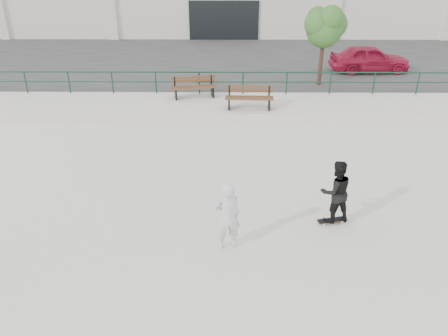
{
  "coord_description": "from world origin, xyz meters",
  "views": [
    {
      "loc": [
        0.32,
        -8.8,
        6.59
      ],
      "look_at": [
        0.21,
        2.0,
        1.1
      ],
      "focal_mm": 35.0,
      "sensor_mm": 36.0,
      "label": 1
    }
  ],
  "objects_px": {
    "red_car": "(369,58)",
    "skateboard": "(332,220)",
    "seated_skater": "(227,216)",
    "standing_skater": "(336,192)",
    "bench_left": "(194,87)",
    "bench_right": "(249,98)",
    "tree": "(325,25)"
  },
  "relations": [
    {
      "from": "skateboard",
      "to": "red_car",
      "type": "bearing_deg",
      "value": 57.26
    },
    {
      "from": "bench_right",
      "to": "red_car",
      "type": "distance_m",
      "value": 9.11
    },
    {
      "from": "seated_skater",
      "to": "bench_left",
      "type": "bearing_deg",
      "value": -95.21
    },
    {
      "from": "bench_left",
      "to": "seated_skater",
      "type": "bearing_deg",
      "value": -93.63
    },
    {
      "from": "tree",
      "to": "standing_skater",
      "type": "xyz_separation_m",
      "value": [
        -1.73,
        -11.4,
        -2.36
      ]
    },
    {
      "from": "bench_right",
      "to": "tree",
      "type": "xyz_separation_m",
      "value": [
        3.63,
        3.62,
        2.36
      ]
    },
    {
      "from": "skateboard",
      "to": "tree",
      "type": "bearing_deg",
      "value": 67.79
    },
    {
      "from": "skateboard",
      "to": "standing_skater",
      "type": "height_order",
      "value": "standing_skater"
    },
    {
      "from": "bench_right",
      "to": "skateboard",
      "type": "relative_size",
      "value": 2.51
    },
    {
      "from": "red_car",
      "to": "standing_skater",
      "type": "relative_size",
      "value": 2.41
    },
    {
      "from": "bench_right",
      "to": "seated_skater",
      "type": "height_order",
      "value": "seated_skater"
    },
    {
      "from": "bench_left",
      "to": "skateboard",
      "type": "bearing_deg",
      "value": -77.09
    },
    {
      "from": "bench_right",
      "to": "tree",
      "type": "height_order",
      "value": "tree"
    },
    {
      "from": "red_car",
      "to": "seated_skater",
      "type": "bearing_deg",
      "value": 150.2
    },
    {
      "from": "bench_right",
      "to": "standing_skater",
      "type": "bearing_deg",
      "value": -74.57
    },
    {
      "from": "bench_left",
      "to": "seated_skater",
      "type": "xyz_separation_m",
      "value": [
        1.52,
        -10.36,
        -0.07
      ]
    },
    {
      "from": "bench_right",
      "to": "red_car",
      "type": "relative_size",
      "value": 0.49
    },
    {
      "from": "bench_right",
      "to": "red_car",
      "type": "bearing_deg",
      "value": 44.01
    },
    {
      "from": "bench_left",
      "to": "standing_skater",
      "type": "distance_m",
      "value": 10.25
    },
    {
      "from": "bench_right",
      "to": "seated_skater",
      "type": "distance_m",
      "value": 8.89
    },
    {
      "from": "bench_left",
      "to": "bench_right",
      "type": "relative_size",
      "value": 1.03
    },
    {
      "from": "skateboard",
      "to": "seated_skater",
      "type": "height_order",
      "value": "seated_skater"
    },
    {
      "from": "red_car",
      "to": "skateboard",
      "type": "relative_size",
      "value": 5.17
    },
    {
      "from": "seated_skater",
      "to": "bench_right",
      "type": "bearing_deg",
      "value": -109.34
    },
    {
      "from": "standing_skater",
      "to": "bench_right",
      "type": "bearing_deg",
      "value": -88.96
    },
    {
      "from": "bench_left",
      "to": "red_car",
      "type": "height_order",
      "value": "red_car"
    },
    {
      "from": "red_car",
      "to": "seated_skater",
      "type": "relative_size",
      "value": 2.34
    },
    {
      "from": "tree",
      "to": "standing_skater",
      "type": "distance_m",
      "value": 11.77
    },
    {
      "from": "bench_left",
      "to": "seated_skater",
      "type": "height_order",
      "value": "seated_skater"
    },
    {
      "from": "tree",
      "to": "seated_skater",
      "type": "bearing_deg",
      "value": -109.96
    },
    {
      "from": "red_car",
      "to": "tree",
      "type": "bearing_deg",
      "value": 126.2
    },
    {
      "from": "bench_right",
      "to": "bench_left",
      "type": "bearing_deg",
      "value": 149.62
    }
  ]
}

